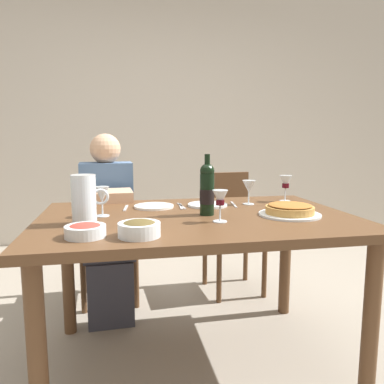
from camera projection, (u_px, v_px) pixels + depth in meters
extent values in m
plane|color=gray|center=(197.00, 360.00, 1.92)|extent=(8.00, 8.00, 0.00)
cube|color=beige|center=(151.00, 113.00, 4.11)|extent=(8.00, 0.10, 2.80)
cube|color=brown|center=(197.00, 219.00, 1.82)|extent=(1.50, 1.00, 0.04)
cylinder|color=brown|center=(37.00, 356.00, 1.34)|extent=(0.07, 0.07, 0.72)
cylinder|color=brown|center=(371.00, 321.00, 1.59)|extent=(0.07, 0.07, 0.72)
cylinder|color=brown|center=(68.00, 273.00, 2.15)|extent=(0.07, 0.07, 0.72)
cylinder|color=brown|center=(285.00, 259.00, 2.41)|extent=(0.07, 0.07, 0.72)
cylinder|color=black|center=(207.00, 194.00, 1.81)|extent=(0.07, 0.07, 0.20)
sphere|color=black|center=(207.00, 171.00, 1.79)|extent=(0.07, 0.07, 0.07)
cylinder|color=black|center=(207.00, 162.00, 1.79)|extent=(0.03, 0.03, 0.07)
cylinder|color=black|center=(207.00, 196.00, 1.81)|extent=(0.07, 0.07, 0.07)
cylinder|color=silver|center=(84.00, 200.00, 1.61)|extent=(0.10, 0.10, 0.22)
cylinder|color=silver|center=(84.00, 209.00, 1.61)|extent=(0.10, 0.10, 0.13)
torus|color=silver|center=(101.00, 197.00, 1.62)|extent=(0.07, 0.01, 0.07)
cylinder|color=silver|center=(290.00, 214.00, 1.81)|extent=(0.30, 0.30, 0.01)
cylinder|color=#C18E47|center=(290.00, 210.00, 1.80)|extent=(0.23, 0.23, 0.03)
ellipsoid|color=#9E6028|center=(290.00, 205.00, 1.80)|extent=(0.21, 0.21, 0.02)
cylinder|color=silver|center=(85.00, 231.00, 1.41)|extent=(0.15, 0.15, 0.04)
ellipsoid|color=#B2382D|center=(85.00, 227.00, 1.41)|extent=(0.13, 0.13, 0.03)
cylinder|color=silver|center=(139.00, 230.00, 1.42)|extent=(0.16, 0.16, 0.05)
ellipsoid|color=brown|center=(139.00, 225.00, 1.42)|extent=(0.13, 0.13, 0.04)
cylinder|color=silver|center=(103.00, 216.00, 1.79)|extent=(0.06, 0.06, 0.00)
cylinder|color=silver|center=(102.00, 209.00, 1.79)|extent=(0.01, 0.01, 0.06)
cone|color=silver|center=(102.00, 195.00, 1.78)|extent=(0.07, 0.07, 0.08)
cylinder|color=silver|center=(220.00, 221.00, 1.67)|extent=(0.06, 0.06, 0.00)
cylinder|color=silver|center=(220.00, 213.00, 1.67)|extent=(0.01, 0.01, 0.07)
cone|color=silver|center=(220.00, 198.00, 1.66)|extent=(0.07, 0.07, 0.07)
cylinder|color=#470A14|center=(220.00, 202.00, 1.66)|extent=(0.04, 0.04, 0.02)
cylinder|color=silver|center=(248.00, 204.00, 2.11)|extent=(0.06, 0.06, 0.00)
cylinder|color=silver|center=(249.00, 198.00, 2.11)|extent=(0.01, 0.01, 0.06)
cone|color=silver|center=(249.00, 186.00, 2.10)|extent=(0.07, 0.07, 0.07)
cylinder|color=silver|center=(285.00, 201.00, 2.21)|extent=(0.06, 0.06, 0.00)
cylinder|color=silver|center=(285.00, 194.00, 2.21)|extent=(0.01, 0.01, 0.07)
cone|color=silver|center=(286.00, 182.00, 2.20)|extent=(0.07, 0.07, 0.08)
cylinder|color=#470A14|center=(286.00, 186.00, 2.20)|extent=(0.04, 0.04, 0.03)
cylinder|color=white|center=(154.00, 206.00, 2.02)|extent=(0.21, 0.21, 0.01)
cylinder|color=silver|center=(208.00, 205.00, 2.06)|extent=(0.22, 0.22, 0.01)
cube|color=silver|center=(126.00, 208.00, 1.99)|extent=(0.03, 0.16, 0.00)
cube|color=silver|center=(181.00, 206.00, 2.05)|extent=(0.02, 0.18, 0.00)
cube|color=silver|center=(234.00, 205.00, 2.09)|extent=(0.04, 0.18, 0.00)
cube|color=silver|center=(181.00, 206.00, 2.03)|extent=(0.03, 0.16, 0.00)
cube|color=brown|center=(108.00, 236.00, 2.58)|extent=(0.42, 0.42, 0.02)
cube|color=brown|center=(107.00, 202.00, 2.73)|extent=(0.36, 0.05, 0.40)
cylinder|color=brown|center=(83.00, 280.00, 2.41)|extent=(0.04, 0.04, 0.45)
cylinder|color=brown|center=(136.00, 275.00, 2.49)|extent=(0.04, 0.04, 0.45)
cylinder|color=brown|center=(85.00, 263.00, 2.74)|extent=(0.04, 0.04, 0.45)
cylinder|color=brown|center=(132.00, 259.00, 2.82)|extent=(0.04, 0.04, 0.45)
cube|color=#4C6B93|center=(107.00, 200.00, 2.51)|extent=(0.35, 0.22, 0.50)
sphere|color=tan|center=(105.00, 149.00, 2.46)|extent=(0.20, 0.20, 0.20)
cube|color=#33333D|center=(109.00, 244.00, 2.36)|extent=(0.32, 0.39, 0.14)
cube|color=#33333D|center=(111.00, 294.00, 2.26)|extent=(0.28, 0.13, 0.40)
cube|color=tan|center=(107.00, 196.00, 2.23)|extent=(0.30, 0.25, 0.06)
cube|color=brown|center=(234.00, 230.00, 2.74)|extent=(0.43, 0.43, 0.02)
cube|color=brown|center=(226.00, 198.00, 2.89)|extent=(0.36, 0.05, 0.40)
cylinder|color=brown|center=(219.00, 271.00, 2.57)|extent=(0.04, 0.04, 0.45)
cylinder|color=brown|center=(264.00, 267.00, 2.66)|extent=(0.04, 0.04, 0.45)
cylinder|color=brown|center=(205.00, 256.00, 2.89)|extent=(0.04, 0.04, 0.45)
cylinder|color=brown|center=(246.00, 253.00, 2.98)|extent=(0.04, 0.04, 0.45)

